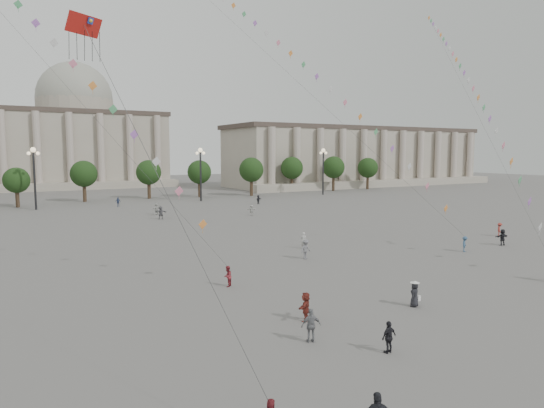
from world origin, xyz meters
TOP-DOWN VIEW (x-y plane):
  - ground at (0.00, 0.00)m, footprint 360.00×360.00m
  - hall_east at (75.00, 93.89)m, footprint 84.00×26.22m
  - hall_central at (0.00, 129.22)m, footprint 48.30×34.30m
  - tree_row at (0.00, 78.00)m, footprint 137.12×5.12m
  - lamp_post_mid_west at (-15.00, 70.00)m, footprint 2.00×0.90m
  - lamp_post_mid_east at (15.00, 70.00)m, footprint 2.00×0.90m
  - lamp_post_far_east at (45.00, 70.00)m, footprint 2.00×0.90m
  - person_crowd_0 at (-1.73, 68.00)m, footprint 1.02×0.47m
  - person_crowd_3 at (25.81, 10.44)m, footprint 1.66×0.76m
  - person_crowd_4 at (1.14, 53.51)m, footprint 1.74×1.36m
  - person_crowd_6 at (4.04, 15.18)m, footprint 1.32×0.96m
  - person_crowd_7 at (13.81, 45.35)m, footprint 1.58×1.20m
  - person_crowd_8 at (30.55, 14.14)m, footprint 1.17×1.11m
  - person_crowd_9 at (22.41, 59.30)m, footprint 1.61×1.23m
  - person_crowd_12 at (0.21, 48.01)m, footprint 1.86×1.17m
  - person_crowd_13 at (6.53, 19.37)m, footprint 0.73×0.73m
  - tourist_2 at (-5.04, 1.42)m, footprint 1.50×1.45m
  - tourist_3 at (-6.58, -1.43)m, footprint 1.13×0.72m
  - tourist_4 at (-4.01, -4.42)m, footprint 0.98×0.51m
  - kite_flyer_0 at (-6.04, 10.28)m, footprint 0.93×0.95m
  - kite_flyer_1 at (19.58, 10.16)m, footprint 1.15×1.04m
  - hat_person at (2.45, 0.16)m, footprint 0.94×0.86m
  - dragon_kite at (-15.74, 7.20)m, footprint 2.49×8.80m
  - kite_train_mid at (10.03, 38.08)m, footprint 18.60×52.40m
  - kite_train_east at (35.65, 24.58)m, footprint 36.94×46.66m

SIDE VIEW (x-z plane):
  - ground at x=0.00m, z-range 0.00..0.00m
  - kite_flyer_0 at x=-6.04m, z-range 0.00..1.54m
  - kite_flyer_1 at x=19.58m, z-range 0.00..1.54m
  - person_crowd_8 at x=30.55m, z-range 0.00..1.59m
  - tourist_4 at x=-4.01m, z-range 0.00..1.61m
  - person_crowd_7 at x=13.81m, z-range 0.00..1.66m
  - person_crowd_9 at x=22.41m, z-range 0.00..1.70m
  - person_crowd_0 at x=-1.73m, z-range 0.00..1.70m
  - tourist_2 at x=-5.04m, z-range 0.00..1.71m
  - person_crowd_13 at x=6.53m, z-range 0.00..1.71m
  - hat_person at x=2.45m, z-range 0.01..1.70m
  - person_crowd_3 at x=25.81m, z-range 0.00..1.72m
  - tourist_3 at x=-6.58m, z-range 0.00..1.79m
  - person_crowd_6 at x=4.04m, z-range 0.00..1.84m
  - person_crowd_4 at x=1.14m, z-range 0.00..1.84m
  - person_crowd_12 at x=0.21m, z-range 0.00..1.92m
  - tree_row at x=0.00m, z-range 1.39..9.39m
  - lamp_post_mid_west at x=-15.00m, z-range 2.03..12.68m
  - lamp_post_mid_east at x=15.00m, z-range 2.03..12.68m
  - lamp_post_far_east at x=45.00m, z-range 2.03..12.68m
  - hall_east at x=75.00m, z-range -0.17..17.03m
  - hall_central at x=0.00m, z-range -3.52..31.98m
  - dragon_kite at x=-15.74m, z-range 4.82..27.02m
  - kite_train_east at x=35.65m, z-range -14.65..55.62m
  - kite_train_mid at x=10.03m, z-range -9.81..63.31m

